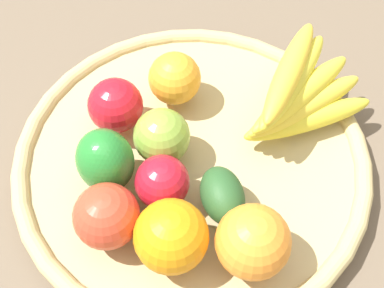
{
  "coord_description": "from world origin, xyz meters",
  "views": [
    {
      "loc": [
        -0.36,
        -0.09,
        0.6
      ],
      "look_at": [
        0.0,
        0.0,
        0.06
      ],
      "focal_mm": 48.97,
      "sensor_mm": 36.0,
      "label": 1
    }
  ],
  "objects_px": {
    "avocado": "(222,195)",
    "banana_bunch": "(299,94)",
    "apple_0": "(162,136)",
    "orange_2": "(253,242)",
    "orange_0": "(171,236)",
    "orange_1": "(175,78)",
    "bell_pepper": "(105,161)",
    "apple_1": "(107,216)",
    "apple_3": "(162,182)",
    "apple_2": "(115,105)"
  },
  "relations": [
    {
      "from": "avocado",
      "to": "apple_0",
      "type": "height_order",
      "value": "apple_0"
    },
    {
      "from": "banana_bunch",
      "to": "apple_0",
      "type": "relative_size",
      "value": 2.61
    },
    {
      "from": "apple_3",
      "to": "apple_0",
      "type": "bearing_deg",
      "value": 16.79
    },
    {
      "from": "orange_1",
      "to": "avocado",
      "type": "height_order",
      "value": "orange_1"
    },
    {
      "from": "banana_bunch",
      "to": "bell_pepper",
      "type": "bearing_deg",
      "value": 127.1
    },
    {
      "from": "apple_2",
      "to": "bell_pepper",
      "type": "bearing_deg",
      "value": -168.04
    },
    {
      "from": "orange_1",
      "to": "apple_0",
      "type": "bearing_deg",
      "value": -173.91
    },
    {
      "from": "apple_1",
      "to": "apple_0",
      "type": "relative_size",
      "value": 1.07
    },
    {
      "from": "apple_0",
      "to": "orange_0",
      "type": "bearing_deg",
      "value": -159.08
    },
    {
      "from": "orange_2",
      "to": "apple_1",
      "type": "bearing_deg",
      "value": 93.36
    },
    {
      "from": "apple_1",
      "to": "banana_bunch",
      "type": "bearing_deg",
      "value": -39.28
    },
    {
      "from": "orange_2",
      "to": "apple_0",
      "type": "bearing_deg",
      "value": 50.54
    },
    {
      "from": "avocado",
      "to": "banana_bunch",
      "type": "relative_size",
      "value": 0.4
    },
    {
      "from": "bell_pepper",
      "to": "orange_0",
      "type": "bearing_deg",
      "value": 6.56
    },
    {
      "from": "banana_bunch",
      "to": "apple_0",
      "type": "height_order",
      "value": "banana_bunch"
    },
    {
      "from": "orange_1",
      "to": "apple_0",
      "type": "distance_m",
      "value": 0.1
    },
    {
      "from": "avocado",
      "to": "banana_bunch",
      "type": "distance_m",
      "value": 0.17
    },
    {
      "from": "orange_2",
      "to": "apple_1",
      "type": "xyz_separation_m",
      "value": [
        -0.01,
        0.16,
        -0.0
      ]
    },
    {
      "from": "bell_pepper",
      "to": "apple_1",
      "type": "bearing_deg",
      "value": -27.14
    },
    {
      "from": "bell_pepper",
      "to": "banana_bunch",
      "type": "relative_size",
      "value": 0.46
    },
    {
      "from": "avocado",
      "to": "bell_pepper",
      "type": "bearing_deg",
      "value": 89.5
    },
    {
      "from": "orange_2",
      "to": "apple_2",
      "type": "xyz_separation_m",
      "value": [
        0.14,
        0.21,
        -0.01
      ]
    },
    {
      "from": "apple_2",
      "to": "apple_3",
      "type": "height_order",
      "value": "apple_2"
    },
    {
      "from": "bell_pepper",
      "to": "apple_0",
      "type": "xyz_separation_m",
      "value": [
        0.05,
        -0.05,
        -0.01
      ]
    },
    {
      "from": "bell_pepper",
      "to": "banana_bunch",
      "type": "xyz_separation_m",
      "value": [
        0.16,
        -0.21,
        0.0
      ]
    },
    {
      "from": "bell_pepper",
      "to": "apple_1",
      "type": "relative_size",
      "value": 1.12
    },
    {
      "from": "bell_pepper",
      "to": "orange_2",
      "type": "bearing_deg",
      "value": 25.39
    },
    {
      "from": "avocado",
      "to": "orange_0",
      "type": "distance_m",
      "value": 0.08
    },
    {
      "from": "banana_bunch",
      "to": "apple_3",
      "type": "bearing_deg",
      "value": 140.06
    },
    {
      "from": "avocado",
      "to": "orange_1",
      "type": "bearing_deg",
      "value": 33.51
    },
    {
      "from": "apple_1",
      "to": "orange_0",
      "type": "bearing_deg",
      "value": -94.91
    },
    {
      "from": "apple_2",
      "to": "banana_bunch",
      "type": "relative_size",
      "value": 0.39
    },
    {
      "from": "orange_2",
      "to": "orange_0",
      "type": "distance_m",
      "value": 0.09
    },
    {
      "from": "apple_0",
      "to": "apple_3",
      "type": "bearing_deg",
      "value": -163.21
    },
    {
      "from": "orange_1",
      "to": "banana_bunch",
      "type": "xyz_separation_m",
      "value": [
        0.01,
        -0.16,
        0.01
      ]
    },
    {
      "from": "apple_1",
      "to": "banana_bunch",
      "type": "height_order",
      "value": "banana_bunch"
    },
    {
      "from": "orange_2",
      "to": "apple_3",
      "type": "xyz_separation_m",
      "value": [
        0.05,
        0.12,
        -0.01
      ]
    },
    {
      "from": "orange_2",
      "to": "orange_1",
      "type": "bearing_deg",
      "value": 35.17
    },
    {
      "from": "orange_1",
      "to": "bell_pepper",
      "type": "distance_m",
      "value": 0.16
    },
    {
      "from": "bell_pepper",
      "to": "orange_0",
      "type": "xyz_separation_m",
      "value": [
        -0.07,
        -0.1,
        -0.0
      ]
    },
    {
      "from": "apple_0",
      "to": "orange_0",
      "type": "relative_size",
      "value": 0.86
    },
    {
      "from": "avocado",
      "to": "bell_pepper",
      "type": "distance_m",
      "value": 0.14
    },
    {
      "from": "banana_bunch",
      "to": "orange_0",
      "type": "distance_m",
      "value": 0.25
    },
    {
      "from": "banana_bunch",
      "to": "apple_3",
      "type": "relative_size",
      "value": 2.85
    },
    {
      "from": "orange_1",
      "to": "banana_bunch",
      "type": "relative_size",
      "value": 0.38
    },
    {
      "from": "orange_1",
      "to": "avocado",
      "type": "bearing_deg",
      "value": -146.49
    },
    {
      "from": "orange_1",
      "to": "apple_2",
      "type": "relative_size",
      "value": 0.99
    },
    {
      "from": "bell_pepper",
      "to": "orange_0",
      "type": "distance_m",
      "value": 0.13
    },
    {
      "from": "orange_2",
      "to": "avocado",
      "type": "height_order",
      "value": "orange_2"
    },
    {
      "from": "apple_1",
      "to": "orange_0",
      "type": "height_order",
      "value": "orange_0"
    }
  ]
}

